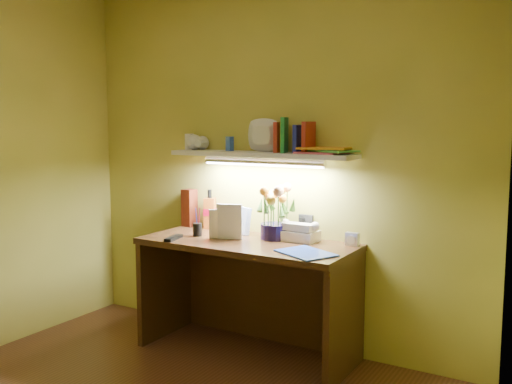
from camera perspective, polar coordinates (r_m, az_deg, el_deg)
desk at (r=3.77m, az=-0.90°, el=-10.52°), size 1.40×0.60×0.75m
flower_bouquet at (r=3.72m, az=1.98°, el=-2.04°), size 0.28×0.28×0.35m
telephone at (r=3.68m, az=4.43°, el=-3.88°), size 0.23×0.17×0.13m
desk_clock at (r=3.58m, az=9.61°, el=-4.67°), size 0.08×0.04×0.08m
whisky_bottle at (r=4.10m, az=-4.64°, el=-1.71°), size 0.10×0.10×0.28m
whisky_box at (r=4.21m, az=-6.67°, el=-1.58°), size 0.10×0.10×0.27m
pen_cup at (r=3.85m, az=-5.88°, el=-3.31°), size 0.07×0.07×0.15m
art_card at (r=3.91m, az=-1.58°, el=-2.82°), size 0.19×0.10×0.19m
tv_remote at (r=3.76m, az=-8.24°, el=-4.57°), size 0.09×0.18×0.02m
blue_folder at (r=3.34m, az=5.00°, el=-6.10°), size 0.39×0.35×0.01m
desk_book_a at (r=3.75m, az=-4.73°, el=-3.21°), size 0.14×0.09×0.19m
desk_book_b at (r=3.74m, az=-3.95°, el=-2.92°), size 0.17×0.07×0.23m
wall_shelf at (r=3.75m, az=0.83°, el=4.33°), size 1.32×0.29×0.26m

